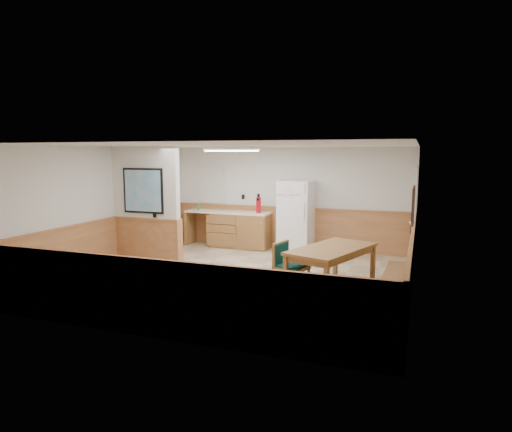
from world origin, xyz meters
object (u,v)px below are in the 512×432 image
at_px(dining_table, 332,253).
at_px(fire_extinguisher, 259,205).
at_px(dining_chair, 287,263).
at_px(soap_bottle, 198,206).
at_px(refrigerator, 296,217).
at_px(dining_bench, 395,278).

bearing_deg(dining_table, fire_extinguisher, 149.17).
xyz_separation_m(dining_chair, soap_bottle, (-3.28, 3.12, 0.50)).
bearing_deg(refrigerator, fire_extinguisher, -178.07).
bearing_deg(dining_bench, dining_table, 176.98).
bearing_deg(soap_bottle, fire_extinguisher, -0.79).
relative_size(refrigerator, dining_table, 0.87).
bearing_deg(dining_chair, dining_bench, 20.57).
bearing_deg(refrigerator, dining_chair, -74.98).
bearing_deg(fire_extinguisher, dining_chair, -66.26).
distance_m(refrigerator, fire_extinguisher, 0.99).
relative_size(refrigerator, fire_extinguisher, 3.64).
relative_size(dining_chair, soap_bottle, 4.43).
bearing_deg(fire_extinguisher, soap_bottle, 175.33).
xyz_separation_m(dining_table, dining_chair, (-0.71, -0.33, -0.16)).
height_order(refrigerator, dining_bench, refrigerator).
distance_m(dining_table, dining_chair, 0.80).
bearing_deg(dining_chair, dining_table, 37.61).
relative_size(dining_table, fire_extinguisher, 4.18).
bearing_deg(soap_bottle, dining_bench, -29.72).
xyz_separation_m(refrigerator, dining_bench, (2.44, -2.85, -0.52)).
bearing_deg(dining_table, soap_bottle, 164.09).
bearing_deg(refrigerator, dining_table, -60.62).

